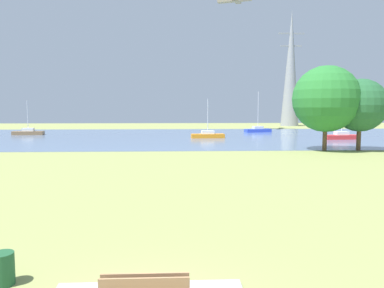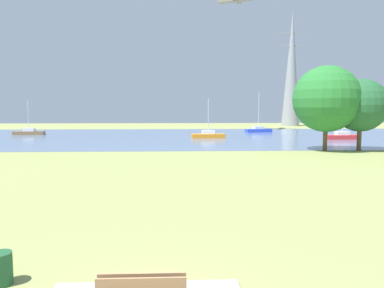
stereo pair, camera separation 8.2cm
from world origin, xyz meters
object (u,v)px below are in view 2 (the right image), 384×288
at_px(sailboat_orange, 208,135).
at_px(sailboat_blue, 258,130).
at_px(sailboat_red, 342,136).
at_px(tree_mid_shore, 361,105).
at_px(tree_east_near, 326,99).
at_px(litter_bin, 0,269).
at_px(electricity_pylon, 291,68).
at_px(sailboat_brown, 29,132).

xyz_separation_m(sailboat_orange, sailboat_blue, (10.24, 12.70, 0.02)).
bearing_deg(sailboat_red, tree_mid_shore, -108.06).
bearing_deg(sailboat_red, sailboat_orange, 170.78).
height_order(sailboat_red, tree_east_near, tree_east_near).
height_order(litter_bin, tree_east_near, tree_east_near).
bearing_deg(tree_mid_shore, electricity_pylon, 79.85).
bearing_deg(tree_east_near, tree_mid_shore, -1.28).
distance_m(sailboat_orange, tree_mid_shore, 22.18).
height_order(sailboat_brown, electricity_pylon, electricity_pylon).
xyz_separation_m(sailboat_red, sailboat_blue, (-8.27, 15.71, 0.00)).
relative_size(sailboat_red, tree_east_near, 0.82).
height_order(tree_east_near, tree_mid_shore, tree_east_near).
distance_m(sailboat_blue, tree_mid_shore, 29.88).
bearing_deg(sailboat_orange, sailboat_red, -9.22).
relative_size(sailboat_orange, electricity_pylon, 0.20).
bearing_deg(tree_mid_shore, sailboat_blue, 97.42).
relative_size(litter_bin, tree_east_near, 0.09).
bearing_deg(sailboat_orange, tree_east_near, -57.52).
distance_m(sailboat_orange, sailboat_brown, 29.73).
xyz_separation_m(litter_bin, tree_mid_shore, (23.09, 28.09, 4.22)).
height_order(sailboat_brown, tree_east_near, tree_east_near).
bearing_deg(litter_bin, sailboat_red, 56.58).
height_order(sailboat_brown, tree_mid_shore, tree_mid_shore).
xyz_separation_m(sailboat_red, electricity_pylon, (5.23, 40.42, 13.64)).
xyz_separation_m(sailboat_blue, tree_mid_shore, (3.82, -29.34, 4.16)).
bearing_deg(sailboat_brown, tree_mid_shore, -29.72).
height_order(sailboat_orange, tree_mid_shore, tree_mid_shore).
distance_m(litter_bin, sailboat_orange, 45.64).
relative_size(sailboat_red, electricity_pylon, 0.25).
bearing_deg(sailboat_blue, tree_mid_shore, -82.58).
relative_size(litter_bin, sailboat_red, 0.11).
bearing_deg(tree_mid_shore, litter_bin, -129.42).
bearing_deg(sailboat_orange, sailboat_brown, 164.85).
bearing_deg(tree_east_near, sailboat_red, 59.57).
bearing_deg(sailboat_brown, sailboat_blue, 7.22).
distance_m(sailboat_orange, sailboat_blue, 16.32).
height_order(litter_bin, electricity_pylon, electricity_pylon).
relative_size(sailboat_orange, sailboat_brown, 1.02).
distance_m(sailboat_blue, electricity_pylon, 31.28).
xyz_separation_m(sailboat_red, tree_east_near, (-7.96, -13.56, 4.81)).
xyz_separation_m(sailboat_red, sailboat_brown, (-47.21, 10.78, -0.02)).
relative_size(tree_mid_shore, electricity_pylon, 0.26).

